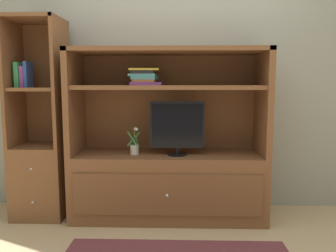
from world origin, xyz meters
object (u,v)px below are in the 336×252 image
at_px(potted_plant, 135,147).
at_px(magazine_stack, 145,77).
at_px(bookshelf_tall, 41,152).
at_px(upright_book_row, 24,75).
at_px(media_console, 168,165).
at_px(tv_monitor, 177,127).

bearing_deg(potted_plant, magazine_stack, 31.52).
height_order(bookshelf_tall, upright_book_row, bookshelf_tall).
height_order(magazine_stack, bookshelf_tall, bookshelf_tall).
bearing_deg(bookshelf_tall, magazine_stack, -0.31).
bearing_deg(bookshelf_tall, potted_plant, -3.97).
distance_m(media_console, upright_book_row, 1.48).
relative_size(magazine_stack, bookshelf_tall, 0.19).
distance_m(potted_plant, magazine_stack, 0.61).
xyz_separation_m(magazine_stack, bookshelf_tall, (-0.94, 0.01, -0.66)).
bearing_deg(potted_plant, media_console, 11.00).
bearing_deg(magazine_stack, media_console, 0.78).
bearing_deg(tv_monitor, potted_plant, 177.85).
bearing_deg(magazine_stack, potted_plant, -148.48).
xyz_separation_m(potted_plant, magazine_stack, (0.09, 0.05, 0.60)).
bearing_deg(media_console, tv_monitor, -41.74).
bearing_deg(upright_book_row, tv_monitor, -2.71).
xyz_separation_m(media_console, potted_plant, (-0.29, -0.06, 0.17)).
height_order(tv_monitor, potted_plant, tv_monitor).
bearing_deg(bookshelf_tall, upright_book_row, -175.31).
relative_size(media_console, tv_monitor, 3.60).
relative_size(tv_monitor, magazine_stack, 1.44).
bearing_deg(potted_plant, tv_monitor, -2.15).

